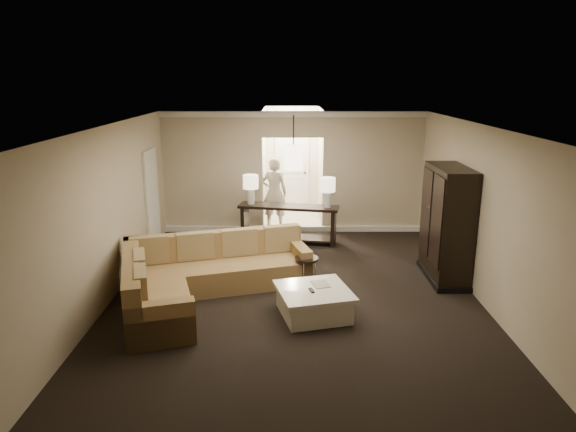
{
  "coord_description": "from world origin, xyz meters",
  "views": [
    {
      "loc": [
        -0.13,
        -7.7,
        3.52
      ],
      "look_at": [
        -0.11,
        1.2,
        1.11
      ],
      "focal_mm": 32.0,
      "sensor_mm": 36.0,
      "label": 1
    }
  ],
  "objects_px": {
    "drink_table": "(307,266)",
    "armoire": "(446,226)",
    "coffee_table": "(314,302)",
    "sectional_sofa": "(200,276)",
    "console_table": "(289,221)",
    "person": "(274,189)"
  },
  "relations": [
    {
      "from": "sectional_sofa",
      "to": "console_table",
      "type": "xyz_separation_m",
      "value": [
        1.46,
        2.92,
        0.13
      ]
    },
    {
      "from": "drink_table",
      "to": "person",
      "type": "height_order",
      "value": "person"
    },
    {
      "from": "sectional_sofa",
      "to": "armoire",
      "type": "distance_m",
      "value": 4.37
    },
    {
      "from": "coffee_table",
      "to": "drink_table",
      "type": "height_order",
      "value": "drink_table"
    },
    {
      "from": "coffee_table",
      "to": "armoire",
      "type": "relative_size",
      "value": 0.63
    },
    {
      "from": "console_table",
      "to": "armoire",
      "type": "xyz_separation_m",
      "value": [
        2.79,
        -2.1,
        0.48
      ]
    },
    {
      "from": "sectional_sofa",
      "to": "console_table",
      "type": "distance_m",
      "value": 3.27
    },
    {
      "from": "coffee_table",
      "to": "armoire",
      "type": "bearing_deg",
      "value": 31.78
    },
    {
      "from": "sectional_sofa",
      "to": "drink_table",
      "type": "relative_size",
      "value": 6.32
    },
    {
      "from": "drink_table",
      "to": "armoire",
      "type": "bearing_deg",
      "value": 7.77
    },
    {
      "from": "armoire",
      "to": "drink_table",
      "type": "distance_m",
      "value": 2.58
    },
    {
      "from": "coffee_table",
      "to": "drink_table",
      "type": "distance_m",
      "value": 1.17
    },
    {
      "from": "sectional_sofa",
      "to": "coffee_table",
      "type": "height_order",
      "value": "sectional_sofa"
    },
    {
      "from": "console_table",
      "to": "armoire",
      "type": "bearing_deg",
      "value": -26.29
    },
    {
      "from": "armoire",
      "to": "person",
      "type": "height_order",
      "value": "armoire"
    },
    {
      "from": "person",
      "to": "sectional_sofa",
      "type": "bearing_deg",
      "value": 82.34
    },
    {
      "from": "drink_table",
      "to": "coffee_table",
      "type": "bearing_deg",
      "value": -86.73
    },
    {
      "from": "console_table",
      "to": "person",
      "type": "relative_size",
      "value": 1.18
    },
    {
      "from": "console_table",
      "to": "sectional_sofa",
      "type": "bearing_deg",
      "value": -105.87
    },
    {
      "from": "console_table",
      "to": "armoire",
      "type": "height_order",
      "value": "armoire"
    },
    {
      "from": "person",
      "to": "armoire",
      "type": "bearing_deg",
      "value": 141.0
    },
    {
      "from": "person",
      "to": "coffee_table",
      "type": "bearing_deg",
      "value": 106.01
    }
  ]
}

